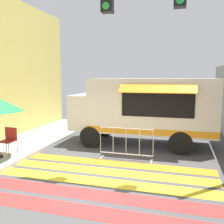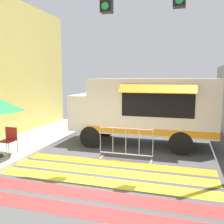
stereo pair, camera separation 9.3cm
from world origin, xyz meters
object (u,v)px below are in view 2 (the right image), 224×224
Objects in this scene: traffic_signal_pole at (181,20)px; folding_chair at (9,138)px; barricade_front at (126,144)px; food_truck at (142,107)px.

traffic_signal_pole is 6.77m from folding_chair.
barricade_front is (-1.69, 1.11, -3.75)m from traffic_signal_pole.
folding_chair is at bearing -167.86° from barricade_front.
folding_chair is 4.12m from barricade_front.
traffic_signal_pole reaches higher than food_truck.
folding_chair is at bearing 177.59° from traffic_signal_pole.
traffic_signal_pole is at bearing 9.12° from folding_chair.
food_truck is 5.25m from folding_chair.
food_truck is 6.33× the size of folding_chair.
food_truck is at bearing 47.12° from folding_chair.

